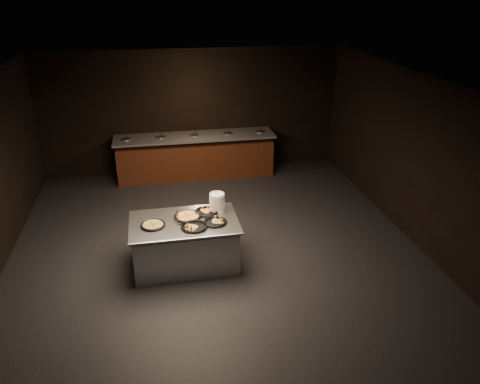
{
  "coord_description": "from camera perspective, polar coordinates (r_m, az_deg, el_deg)",
  "views": [
    {
      "loc": [
        -0.91,
        -6.81,
        4.31
      ],
      "look_at": [
        0.45,
        0.3,
        1.0
      ],
      "focal_mm": 35.0,
      "sensor_mm": 36.0,
      "label": 1
    }
  ],
  "objects": [
    {
      "name": "room",
      "position": [
        7.44,
        -2.94,
        1.96
      ],
      "size": [
        7.02,
        8.02,
        2.92
      ],
      "color": "black",
      "rests_on": "ground"
    },
    {
      "name": "salad_bar",
      "position": [
        11.11,
        -5.43,
        4.07
      ],
      "size": [
        3.7,
        0.83,
        1.18
      ],
      "color": "#542813",
      "rests_on": "ground"
    },
    {
      "name": "serving_counter",
      "position": [
        7.66,
        -6.7,
        -6.36
      ],
      "size": [
        1.72,
        1.11,
        0.82
      ],
      "rotation": [
        0.0,
        0.0,
        0.01
      ],
      "color": "#B9BCC1",
      "rests_on": "ground"
    },
    {
      "name": "plate_stack",
      "position": [
        7.69,
        -2.8,
        -1.23
      ],
      "size": [
        0.25,
        0.25,
        0.3
      ],
      "primitive_type": "cylinder",
      "color": "silver",
      "rests_on": "serving_counter"
    },
    {
      "name": "pan_veggie_whole",
      "position": [
        7.38,
        -10.57,
        -3.97
      ],
      "size": [
        0.38,
        0.38,
        0.04
      ],
      "rotation": [
        0.0,
        0.0,
        0.34
      ],
      "color": "black",
      "rests_on": "serving_counter"
    },
    {
      "name": "pan_cheese_whole",
      "position": [
        7.56,
        -6.41,
        -2.95
      ],
      "size": [
        0.43,
        0.43,
        0.04
      ],
      "rotation": [
        0.0,
        0.0,
        0.4
      ],
      "color": "black",
      "rests_on": "serving_counter"
    },
    {
      "name": "pan_cheese_slices_a",
      "position": [
        7.68,
        -4.13,
        -2.4
      ],
      "size": [
        0.38,
        0.38,
        0.04
      ],
      "rotation": [
        0.0,
        0.0,
        1.26
      ],
      "color": "black",
      "rests_on": "serving_counter"
    },
    {
      "name": "pan_cheese_slices_b",
      "position": [
        7.25,
        -5.59,
        -4.19
      ],
      "size": [
        0.41,
        0.41,
        0.04
      ],
      "rotation": [
        0.0,
        0.0,
        2.54
      ],
      "color": "black",
      "rests_on": "serving_counter"
    },
    {
      "name": "pan_veggie_slices",
      "position": [
        7.35,
        -3.04,
        -3.65
      ],
      "size": [
        0.37,
        0.37,
        0.04
      ],
      "rotation": [
        0.0,
        0.0,
        -0.26
      ],
      "color": "black",
      "rests_on": "serving_counter"
    },
    {
      "name": "server_left",
      "position": [
        7.47,
        -7.66,
        -2.86
      ],
      "size": [
        0.1,
        0.33,
        0.16
      ],
      "rotation": [
        0.0,
        0.0,
        1.49
      ],
      "color": "#B9BCC1",
      "rests_on": "serving_counter"
    },
    {
      "name": "server_right",
      "position": [
        7.19,
        -6.52,
        -4.02
      ],
      "size": [
        0.29,
        0.17,
        0.15
      ],
      "rotation": [
        0.0,
        0.0,
        -0.42
      ],
      "color": "#B9BCC1",
      "rests_on": "serving_counter"
    }
  ]
}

